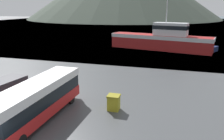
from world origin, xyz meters
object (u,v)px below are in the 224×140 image
tour_bus (38,99)px  delivery_van (9,91)px  fishing_boat (161,39)px  small_boat (203,47)px  storage_bin (114,102)px

tour_bus → delivery_van: (-4.41, 1.82, -0.44)m
delivery_van → fishing_boat: (12.00, 33.02, 0.95)m
tour_bus → small_boat: size_ratio=1.69×
fishing_boat → storage_bin: size_ratio=15.69×
storage_bin → fishing_boat: bearing=86.1°
tour_bus → storage_bin: 6.49m
fishing_boat → storage_bin: 31.62m
tour_bus → fishing_boat: (7.60, 34.84, 0.51)m
tour_bus → delivery_van: bearing=158.6°
delivery_van → storage_bin: 10.01m
small_boat → storage_bin: bearing=-167.6°
small_boat → tour_bus: bearing=-173.5°
tour_bus → storage_bin: size_ratio=7.28×
delivery_van → small_boat: (20.85, 35.19, -0.82)m
delivery_van → fishing_boat: fishing_boat is taller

